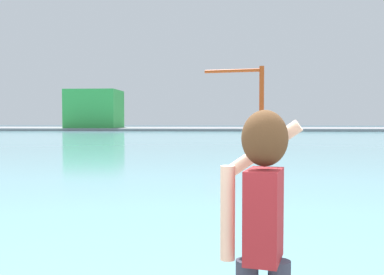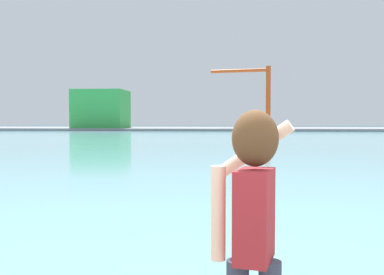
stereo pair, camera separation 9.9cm
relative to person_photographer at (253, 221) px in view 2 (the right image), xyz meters
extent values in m
plane|color=#334751|center=(0.10, 49.43, -1.76)|extent=(220.00, 220.00, 0.00)
cube|color=#6BA8B2|center=(0.10, 51.43, -1.75)|extent=(140.00, 100.00, 0.02)
cube|color=gray|center=(0.10, 91.43, -1.50)|extent=(140.00, 20.00, 0.52)
cube|color=maroon|center=(0.01, 0.00, 0.03)|extent=(0.28, 0.38, 0.56)
sphere|color=#E0B293|center=(0.01, 0.00, 0.49)|extent=(0.22, 0.22, 0.22)
ellipsoid|color=#472D19|center=(0.01, -0.02, 0.50)|extent=(0.28, 0.26, 0.34)
cylinder|color=#E0B293|center=(-0.21, 0.00, 0.04)|extent=(0.09, 0.09, 0.58)
cylinder|color=#E0B293|center=(0.01, 0.22, 0.41)|extent=(0.53, 0.21, 0.40)
cube|color=black|center=(0.04, 0.34, 0.58)|extent=(0.03, 0.07, 0.14)
cube|color=green|center=(-28.03, 89.48, 2.79)|extent=(10.70, 9.62, 8.06)
cylinder|color=#D84C19|center=(7.55, 89.15, 5.19)|extent=(1.00, 1.00, 12.85)
cylinder|color=#D84C19|center=(1.58, 90.35, 10.81)|extent=(12.07, 3.09, 0.70)
camera|label=1|loc=(-0.23, -2.66, 0.62)|focal=40.83mm
camera|label=2|loc=(-0.14, -2.65, 0.62)|focal=40.83mm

